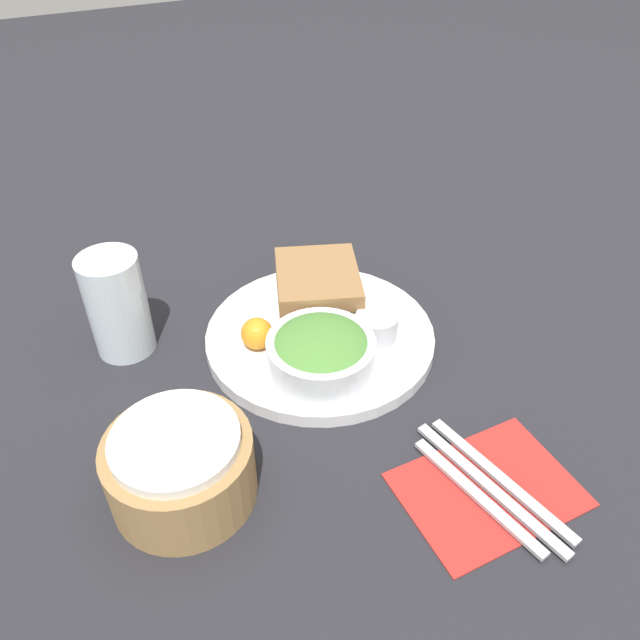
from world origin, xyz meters
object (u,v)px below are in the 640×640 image
(knife, at_px, (489,486))
(sandwich, at_px, (318,287))
(salad_bowl, at_px, (321,351))
(fork, at_px, (500,478))
(bread_basket, at_px, (180,466))
(plate, at_px, (320,337))
(spoon, at_px, (477,495))
(drink_glass, at_px, (117,305))
(dressing_cup, at_px, (376,326))

(knife, bearing_deg, sandwich, 174.12)
(salad_bowl, xyz_separation_m, fork, (-0.22, -0.10, -0.04))
(salad_bowl, distance_m, knife, 0.24)
(bread_basket, bearing_deg, plate, -56.73)
(salad_bowl, xyz_separation_m, bread_basket, (-0.09, 0.20, -0.00))
(spoon, bearing_deg, fork, 90.00)
(sandwich, relative_size, drink_glass, 1.15)
(dressing_cup, relative_size, drink_glass, 0.40)
(salad_bowl, relative_size, fork, 0.69)
(sandwich, xyz_separation_m, fork, (-0.35, -0.05, -0.04))
(bread_basket, relative_size, fork, 0.78)
(plate, xyz_separation_m, drink_glass, (0.11, 0.23, 0.06))
(dressing_cup, bearing_deg, drink_glass, 63.89)
(drink_glass, height_order, fork, drink_glass)
(salad_bowl, height_order, fork, salad_bowl)
(dressing_cup, distance_m, spoon, 0.26)
(salad_bowl, xyz_separation_m, knife, (-0.23, -0.08, -0.04))
(plate, distance_m, salad_bowl, 0.08)
(sandwich, xyz_separation_m, spoon, (-0.35, -0.01, -0.04))
(dressing_cup, height_order, knife, dressing_cup)
(plate, bearing_deg, fork, -165.94)
(salad_bowl, bearing_deg, bread_basket, 113.61)
(salad_bowl, height_order, dressing_cup, salad_bowl)
(plate, relative_size, fork, 1.57)
(dressing_cup, bearing_deg, knife, 178.14)
(plate, bearing_deg, bread_basket, 123.27)
(sandwich, bearing_deg, dressing_cup, -159.59)
(spoon, bearing_deg, dressing_cup, 163.61)
(plate, relative_size, drink_glass, 2.17)
(salad_bowl, height_order, bread_basket, bread_basket)
(sandwich, bearing_deg, spoon, -178.23)
(bread_basket, xyz_separation_m, knife, (-0.14, -0.28, -0.04))
(spoon, bearing_deg, knife, 90.00)
(sandwich, bearing_deg, drink_glass, 79.84)
(fork, height_order, spoon, same)
(sandwich, xyz_separation_m, drink_glass, (0.05, 0.26, 0.02))
(plate, xyz_separation_m, dressing_cup, (-0.04, -0.06, 0.03))
(fork, xyz_separation_m, knife, (-0.00, 0.02, 0.00))
(bread_basket, relative_size, knife, 0.74)
(fork, bearing_deg, sandwich, 177.06)
(sandwich, bearing_deg, plate, 156.64)
(knife, bearing_deg, dressing_cup, 167.57)
(plate, relative_size, spoon, 1.75)
(sandwich, height_order, bread_basket, bread_basket)
(plate, distance_m, fork, 0.30)
(sandwich, relative_size, fork, 0.83)
(plate, height_order, salad_bowl, salad_bowl)
(drink_glass, bearing_deg, sandwich, -100.16)
(salad_bowl, relative_size, knife, 0.66)
(bread_basket, bearing_deg, spoon, -117.92)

